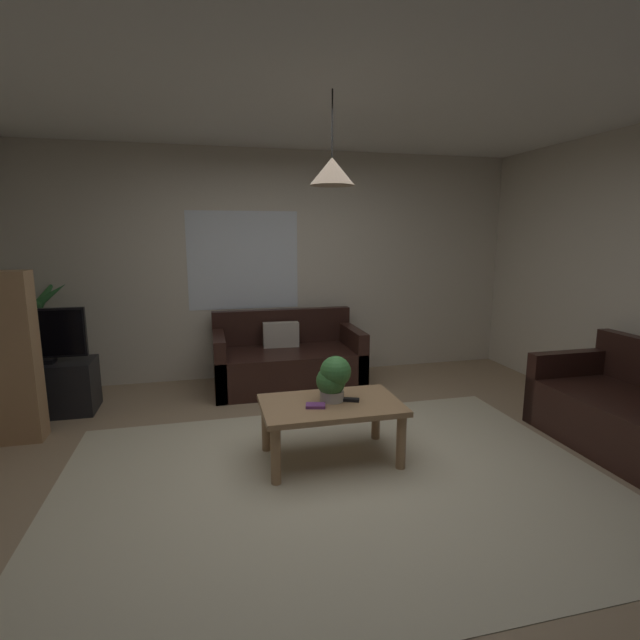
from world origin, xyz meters
TOP-DOWN VIEW (x-y plane):
  - floor at (0.00, 0.00)m, footprint 5.78×4.86m
  - rug at (0.00, -0.20)m, footprint 3.76×2.67m
  - wall_back at (0.00, 2.46)m, footprint 5.90×0.06m
  - ceiling at (0.00, 0.00)m, footprint 5.78×4.86m
  - window_pane at (-0.39, 2.43)m, footprint 1.26×0.01m
  - couch_under_window at (0.03, 1.95)m, footprint 1.60×0.84m
  - couch_right_side at (2.41, -0.25)m, footprint 0.84×1.42m
  - coffee_table at (0.05, 0.16)m, footprint 1.03×0.64m
  - book_on_table_0 at (-0.08, 0.09)m, footprint 0.16×0.12m
  - remote_on_table_0 at (0.18, 0.16)m, footprint 0.17×0.11m
  - potted_plant_on_table at (0.07, 0.19)m, footprint 0.26×0.24m
  - tv_stand at (-2.34, 1.68)m, footprint 0.90×0.44m
  - tv at (-2.34, 1.66)m, footprint 0.82×0.16m
  - potted_palm_corner at (-2.51, 2.19)m, footprint 0.69×0.86m
  - pendant_lamp at (0.05, 0.16)m, footprint 0.31×0.31m

SIDE VIEW (x-z plane):
  - floor at x=0.00m, z-range -0.02..0.00m
  - rug at x=0.00m, z-range 0.00..0.01m
  - tv_stand at x=-2.34m, z-range 0.00..0.50m
  - couch_under_window at x=0.03m, z-range -0.14..0.68m
  - couch_right_side at x=2.41m, z-range -0.13..0.69m
  - coffee_table at x=0.05m, z-range 0.15..0.60m
  - remote_on_table_0 at x=0.18m, z-range 0.45..0.47m
  - book_on_table_0 at x=-0.08m, z-range 0.45..0.47m
  - potted_palm_corner at x=-2.51m, z-range -0.10..1.21m
  - potted_plant_on_table at x=0.07m, z-range 0.46..0.80m
  - tv at x=-2.34m, z-range 0.51..1.02m
  - wall_back at x=0.00m, z-range 0.00..2.62m
  - window_pane at x=-0.39m, z-range 0.82..1.94m
  - pendant_lamp at x=0.05m, z-range 1.79..2.41m
  - ceiling at x=0.00m, z-range 2.62..2.64m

